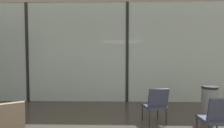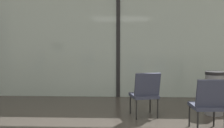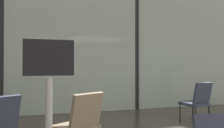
{
  "view_description": "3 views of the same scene",
  "coord_description": "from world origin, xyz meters",
  "px_view_note": "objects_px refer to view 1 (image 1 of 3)",
  "views": [
    {
      "loc": [
        -0.38,
        -0.78,
        1.62
      ],
      "look_at": [
        -0.57,
        7.04,
        1.23
      ],
      "focal_mm": 27.49,
      "sensor_mm": 36.0,
      "label": 1
    },
    {
      "loc": [
        0.13,
        -1.82,
        1.42
      ],
      "look_at": [
        -0.12,
        4.1,
        0.95
      ],
      "focal_mm": 42.77,
      "sensor_mm": 36.0,
      "label": 2
    },
    {
      "loc": [
        -2.73,
        -1.12,
        1.2
      ],
      "look_at": [
        -0.04,
        7.36,
        1.29
      ],
      "focal_mm": 38.9,
      "sensor_mm": 36.0,
      "label": 3
    }
  ],
  "objects_px": {
    "lounge_chair_0": "(156,103)",
    "lounge_chair_5": "(9,123)",
    "trash_bin": "(209,103)",
    "lounge_chair_7": "(217,116)",
    "parked_airplane": "(102,52)"
  },
  "relations": [
    {
      "from": "parked_airplane",
      "to": "lounge_chair_7",
      "type": "distance_m",
      "value": 8.29
    },
    {
      "from": "lounge_chair_0",
      "to": "parked_airplane",
      "type": "bearing_deg",
      "value": -88.93
    },
    {
      "from": "lounge_chair_5",
      "to": "lounge_chair_7",
      "type": "xyz_separation_m",
      "value": [
        3.67,
        0.4,
        0.0
      ]
    },
    {
      "from": "trash_bin",
      "to": "lounge_chair_5",
      "type": "bearing_deg",
      "value": -160.1
    },
    {
      "from": "lounge_chair_0",
      "to": "lounge_chair_5",
      "type": "xyz_separation_m",
      "value": [
        -2.73,
        -1.24,
        0.0
      ]
    },
    {
      "from": "parked_airplane",
      "to": "lounge_chair_5",
      "type": "bearing_deg",
      "value": -96.31
    },
    {
      "from": "parked_airplane",
      "to": "lounge_chair_0",
      "type": "xyz_separation_m",
      "value": [
        1.84,
        -6.86,
        -1.36
      ]
    },
    {
      "from": "parked_airplane",
      "to": "lounge_chair_5",
      "type": "distance_m",
      "value": 8.26
    },
    {
      "from": "lounge_chair_7",
      "to": "parked_airplane",
      "type": "bearing_deg",
      "value": -73.36
    },
    {
      "from": "parked_airplane",
      "to": "trash_bin",
      "type": "height_order",
      "value": "parked_airplane"
    },
    {
      "from": "parked_airplane",
      "to": "lounge_chair_7",
      "type": "height_order",
      "value": "parked_airplane"
    },
    {
      "from": "lounge_chair_5",
      "to": "lounge_chair_0",
      "type": "bearing_deg",
      "value": 173.35
    },
    {
      "from": "parked_airplane",
      "to": "lounge_chair_0",
      "type": "height_order",
      "value": "parked_airplane"
    },
    {
      "from": "lounge_chair_0",
      "to": "lounge_chair_7",
      "type": "xyz_separation_m",
      "value": [
        0.93,
        -0.84,
        0.0
      ]
    },
    {
      "from": "lounge_chair_0",
      "to": "trash_bin",
      "type": "bearing_deg",
      "value": 176.33
    }
  ]
}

